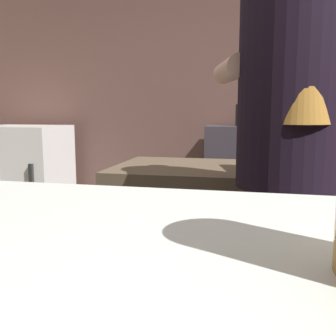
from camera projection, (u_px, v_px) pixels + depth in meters
name	position (u px, v px, depth m)	size (l,w,h in m)	color
wall_back	(263.00, 91.00, 3.26)	(5.20, 0.10, 2.70)	brown
back_shelf	(264.00, 192.00, 3.11)	(0.93, 0.36, 1.06)	#3A343C
mini_fridge	(26.00, 186.00, 3.39)	(0.69, 0.58, 1.05)	white
bartender	(288.00, 159.00, 1.29)	(0.49, 0.55, 1.76)	#332931
mixing_bowl	(277.00, 166.00, 1.65)	(0.20, 0.20, 0.05)	#C6522D
bottle_hot_sauce	(240.00, 114.00, 3.07)	(0.07, 0.07, 0.25)	black
bottle_soy	(249.00, 114.00, 3.00)	(0.05, 0.05, 0.24)	#B72A13
bottle_olive_oil	(287.00, 116.00, 3.07)	(0.06, 0.06, 0.20)	#4C8037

